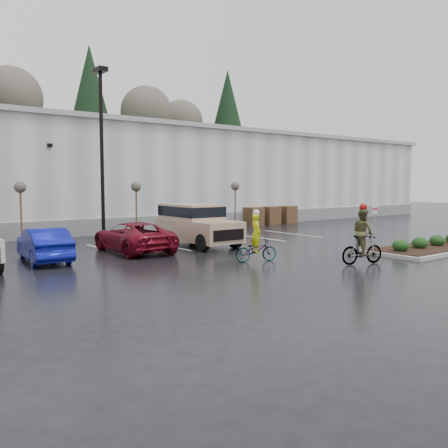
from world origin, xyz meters
TOP-DOWN VIEW (x-y plane):
  - ground at (0.00, 0.00)m, footprint 120.00×120.00m
  - warehouse at (0.00, 21.99)m, footprint 60.50×15.50m
  - wooded_ridge at (0.00, 45.00)m, footprint 80.00×25.00m
  - lamppost at (-4.00, 12.00)m, footprint 0.50×1.00m
  - sapling_west at (-8.00, 13.00)m, footprint 0.60×0.60m
  - sapling_mid at (-1.50, 13.00)m, footprint 0.60×0.60m
  - sapling_east at (6.00, 13.00)m, footprint 0.60×0.60m
  - pallet_stack_a at (8.50, 14.00)m, footprint 1.20×1.20m
  - pallet_stack_b at (10.20, 14.00)m, footprint 1.20×1.20m
  - pallet_stack_c at (12.00, 14.00)m, footprint 1.20×1.20m
  - curb_island at (7.00, -1.00)m, footprint 8.00×3.00m
  - mulch_bed at (7.00, -1.00)m, footprint 7.60×2.60m
  - shrub_a at (4.00, -1.00)m, footprint 0.70×0.70m
  - shrub_b at (5.50, -1.00)m, footprint 0.70×0.70m
  - shrub_c at (7.00, -1.00)m, footprint 0.70×0.70m
  - fire_lane_sign at (3.80, 0.20)m, footprint 0.30×0.05m
  - car_blue at (-8.77, 6.57)m, footprint 1.72×4.17m
  - car_red at (-4.75, 6.87)m, footprint 2.37×4.96m
  - suv_tan at (-1.23, 6.88)m, footprint 2.20×5.10m
  - cyclist_hivis at (-2.08, 1.50)m, footprint 1.81×1.08m
  - cyclist_olive at (0.74, -1.44)m, footprint 1.87×0.95m

SIDE VIEW (x-z plane):
  - ground at x=0.00m, z-range 0.00..0.00m
  - curb_island at x=7.00m, z-range 0.00..0.15m
  - mulch_bed at x=7.00m, z-range 0.15..0.19m
  - shrub_a at x=4.00m, z-range 0.15..0.67m
  - shrub_b at x=5.50m, z-range 0.15..0.67m
  - shrub_c at x=7.00m, z-range 0.15..0.67m
  - cyclist_hivis at x=-2.08m, z-range -0.38..1.68m
  - car_blue at x=-8.77m, z-range 0.00..1.34m
  - pallet_stack_a at x=8.50m, z-range 0.00..1.35m
  - pallet_stack_b at x=10.20m, z-range 0.00..1.35m
  - pallet_stack_c at x=12.00m, z-range 0.00..1.35m
  - car_red at x=-4.75m, z-range 0.00..1.36m
  - cyclist_olive at x=0.74m, z-range -0.32..2.02m
  - suv_tan at x=-1.23m, z-range 0.00..2.06m
  - fire_lane_sign at x=3.80m, z-range 0.31..2.51m
  - sapling_west at x=-8.00m, z-range 1.13..4.33m
  - sapling_mid at x=-1.50m, z-range 1.13..4.33m
  - sapling_east at x=6.00m, z-range 1.13..4.33m
  - wooded_ridge at x=0.00m, z-range 0.00..6.00m
  - warehouse at x=0.00m, z-range 0.05..7.25m
  - lamppost at x=-4.00m, z-range 1.07..10.30m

